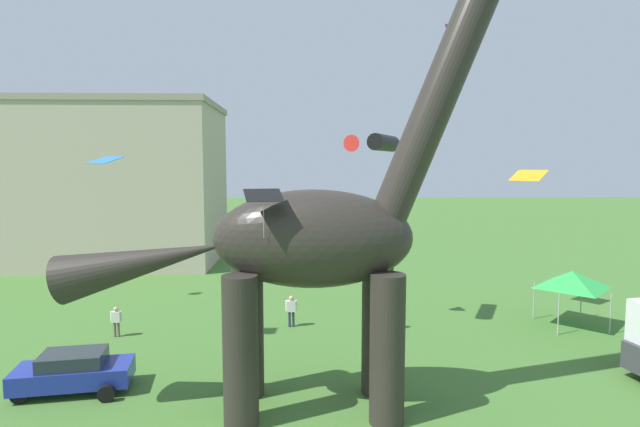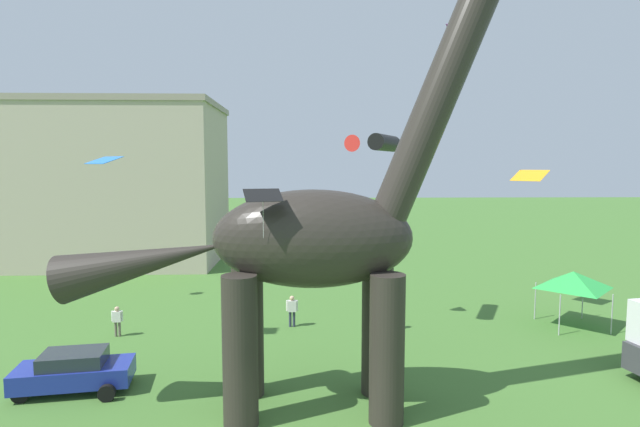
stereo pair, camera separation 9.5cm
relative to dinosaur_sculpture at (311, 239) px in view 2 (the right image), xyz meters
The scene contains 12 objects.
dinosaur_sculpture is the anchor object (origin of this frame).
parked_sedan_left 10.57m from the dinosaur_sculpture, behind, with size 4.42×2.40×1.55m.
person_strolling_adult 13.41m from the dinosaur_sculpture, 141.37° to the left, with size 0.58×0.25×1.54m.
person_near_flyer 10.72m from the dinosaur_sculpture, 62.79° to the left, with size 0.59×0.26×1.57m.
person_vendor_side 10.37m from the dinosaur_sculpture, 95.75° to the left, with size 0.63×0.28×1.69m.
festival_canopy_tent 16.83m from the dinosaur_sculpture, 31.43° to the left, with size 3.15×3.15×3.00m.
kite_mid_left 2.61m from the dinosaur_sculpture, 137.01° to the right, with size 1.34×1.08×1.53m.
kite_mid_center 16.01m from the dinosaur_sculpture, 52.63° to the left, with size 0.75×0.67×0.76m.
kite_mid_right 9.97m from the dinosaur_sculpture, 67.48° to the left, with size 3.06×3.04×0.88m.
kite_apex 17.06m from the dinosaur_sculpture, 41.54° to the left, with size 2.09×2.16×0.63m.
kite_trailing 7.36m from the dinosaur_sculpture, 138.60° to the right, with size 0.98×0.93×0.19m.
background_building_block 32.73m from the dinosaur_sculpture, 121.17° to the left, with size 18.24×12.05×14.06m.
Camera 2 is at (-0.04, -12.69, 8.61)m, focal length 28.09 mm.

